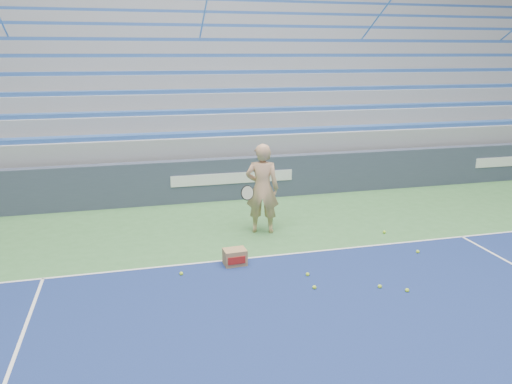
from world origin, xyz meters
TOP-DOWN VIEW (x-y plane):
  - sponsor_barrier at (0.00, 15.88)m, footprint 30.00×0.32m
  - bleachers at (0.00, 21.60)m, footprint 31.00×9.15m
  - tennis_player at (0.13, 13.24)m, footprint 1.01×0.95m
  - ball_box at (-0.80, 11.67)m, footprint 0.42×0.34m
  - tennis_ball_0 at (2.64, 12.49)m, footprint 0.07×0.07m
  - tennis_ball_1 at (2.73, 11.33)m, footprint 0.07×0.07m
  - tennis_ball_2 at (0.26, 10.39)m, footprint 0.07×0.07m
  - tennis_ball_3 at (1.67, 9.93)m, footprint 0.07×0.07m
  - tennis_ball_4 at (1.31, 10.16)m, footprint 0.07×0.07m
  - tennis_ball_5 at (-1.80, 11.46)m, footprint 0.07×0.07m
  - tennis_ball_6 at (0.32, 10.89)m, footprint 0.07×0.07m

SIDE VIEW (x-z plane):
  - tennis_ball_0 at x=2.64m, z-range 0.00..0.07m
  - tennis_ball_1 at x=2.73m, z-range 0.00..0.07m
  - tennis_ball_2 at x=0.26m, z-range 0.00..0.07m
  - tennis_ball_3 at x=1.67m, z-range 0.00..0.07m
  - tennis_ball_4 at x=1.31m, z-range 0.00..0.07m
  - tennis_ball_5 at x=-1.80m, z-range 0.00..0.07m
  - tennis_ball_6 at x=0.32m, z-range 0.00..0.07m
  - ball_box at x=-0.80m, z-range 0.00..0.30m
  - sponsor_barrier at x=0.00m, z-range 0.00..1.10m
  - tennis_player at x=0.13m, z-range 0.00..1.93m
  - bleachers at x=0.00m, z-range -1.29..6.01m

